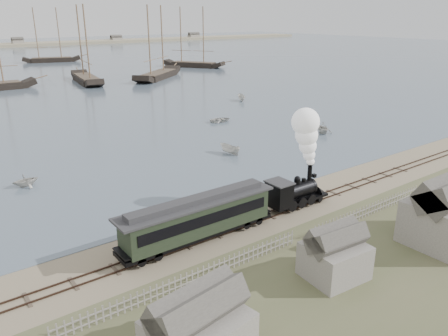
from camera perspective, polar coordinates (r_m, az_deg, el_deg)
ground at (r=39.02m, az=-1.59°, el=-7.12°), size 600.00×600.00×0.00m
rail_track at (r=37.56m, az=0.19°, el=-8.16°), size 120.00×1.80×0.16m
picket_fence_west at (r=30.88m, az=-4.06°, el=-15.01°), size 19.00×0.10×1.20m
picket_fence_east at (r=42.48m, az=18.53°, el=-5.88°), size 15.00×0.10×1.20m
shed_mid at (r=32.61m, az=14.05°, el=-13.56°), size 4.00×3.50×3.60m
shed_right at (r=40.06m, az=26.56°, el=-8.60°), size 6.00×5.00×5.10m
locomotive at (r=41.80m, az=10.56°, el=0.60°), size 7.25×2.71×9.04m
passenger_coach at (r=35.23m, az=-3.40°, el=-6.38°), size 13.78×2.66×3.35m
beached_dinghy at (r=36.27m, az=-9.73°, el=-8.83°), size 3.36×4.44×0.87m
rowboat_1 at (r=51.06m, az=-24.51°, el=-1.45°), size 2.53×2.86×1.41m
rowboat_2 at (r=57.37m, az=0.76°, el=2.47°), size 3.44×1.84×1.26m
rowboat_3 at (r=74.98m, az=-0.45°, el=6.35°), size 3.11×4.04×0.77m
rowboat_4 at (r=69.09m, az=12.81°, el=5.13°), size 4.25×4.07×1.74m
rowboat_5 at (r=93.73m, az=2.29°, el=9.17°), size 3.67×2.73×1.34m
schooner_3 at (r=124.21m, az=-17.93°, el=15.15°), size 8.51×22.97×20.00m
schooner_4 at (r=128.44m, az=-8.81°, el=15.94°), size 22.90×20.40×20.00m
schooner_5 at (r=155.22m, az=-4.06°, el=16.69°), size 16.03×21.20×20.00m
schooner_8 at (r=183.90m, az=-21.93°, el=15.83°), size 21.37×10.05×20.00m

